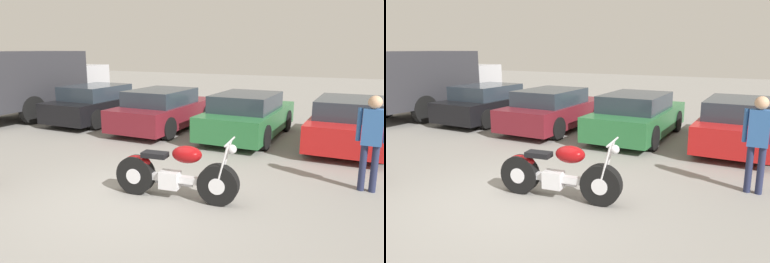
{
  "view_description": "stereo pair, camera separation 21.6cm",
  "coord_description": "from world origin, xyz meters",
  "views": [
    {
      "loc": [
        3.51,
        -4.92,
        2.54
      ],
      "look_at": [
        0.18,
        1.88,
        0.85
      ],
      "focal_mm": 35.0,
      "sensor_mm": 36.0,
      "label": 1
    },
    {
      "loc": [
        3.7,
        -4.83,
        2.54
      ],
      "look_at": [
        0.18,
        1.88,
        0.85
      ],
      "focal_mm": 35.0,
      "sensor_mm": 36.0,
      "label": 2
    }
  ],
  "objects": [
    {
      "name": "person_standing",
      "position": [
        3.53,
        2.23,
        1.04
      ],
      "size": [
        0.52,
        0.23,
        1.75
      ],
      "color": "#232847",
      "rests_on": "ground_plane"
    },
    {
      "name": "parked_car_green",
      "position": [
        0.27,
        5.36,
        0.63
      ],
      "size": [
        1.87,
        4.07,
        1.29
      ],
      "color": "#286B38",
      "rests_on": "ground_plane"
    },
    {
      "name": "parked_car_maroon",
      "position": [
        -2.45,
        5.22,
        0.63
      ],
      "size": [
        1.87,
        4.07,
        1.29
      ],
      "color": "maroon",
      "rests_on": "ground_plane"
    },
    {
      "name": "ground_plane",
      "position": [
        0.0,
        0.0,
        0.0
      ],
      "size": [
        60.0,
        60.0,
        0.0
      ],
      "primitive_type": "plane",
      "color": "gray"
    },
    {
      "name": "delivery_truck",
      "position": [
        -8.01,
        5.16,
        1.38
      ],
      "size": [
        2.42,
        5.63,
        2.43
      ],
      "color": "#2D2D33",
      "rests_on": "ground_plane"
    },
    {
      "name": "parked_car_red",
      "position": [
        2.99,
        5.52,
        0.63
      ],
      "size": [
        1.87,
        4.07,
        1.29
      ],
      "color": "red",
      "rests_on": "ground_plane"
    },
    {
      "name": "parked_car_black",
      "position": [
        -5.17,
        5.39,
        0.63
      ],
      "size": [
        1.87,
        4.07,
        1.29
      ],
      "color": "black",
      "rests_on": "ground_plane"
    },
    {
      "name": "motorcycle",
      "position": [
        0.57,
        0.4,
        0.44
      ],
      "size": [
        2.21,
        0.65,
        1.11
      ],
      "color": "black",
      "rests_on": "ground_plane"
    }
  ]
}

